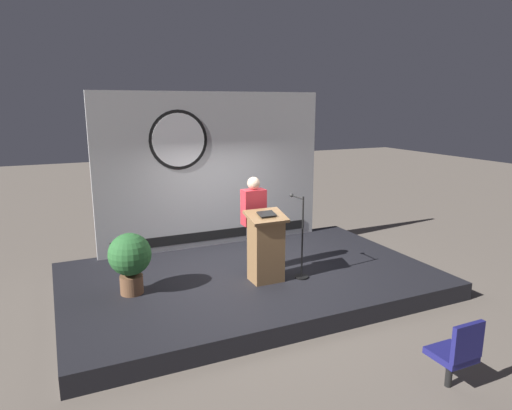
{
  "coord_description": "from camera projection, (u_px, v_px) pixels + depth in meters",
  "views": [
    {
      "loc": [
        -3.08,
        -6.96,
        3.25
      ],
      "look_at": [
        0.11,
        -0.03,
        1.53
      ],
      "focal_mm": 31.83,
      "sensor_mm": 36.0,
      "label": 1
    }
  ],
  "objects": [
    {
      "name": "ground_plane",
      "position": [
        250.0,
        288.0,
        8.14
      ],
      "size": [
        40.0,
        40.0,
        0.0
      ],
      "primitive_type": "plane",
      "color": "#6B6056"
    },
    {
      "name": "stage_platform",
      "position": [
        250.0,
        281.0,
        8.1
      ],
      "size": [
        6.4,
        4.0,
        0.3
      ],
      "primitive_type": "cube",
      "color": "black",
      "rests_on": "ground"
    },
    {
      "name": "banner_display",
      "position": [
        212.0,
        170.0,
        9.35
      ],
      "size": [
        4.79,
        0.12,
        3.18
      ],
      "color": "silver",
      "rests_on": "stage_platform"
    },
    {
      "name": "podium",
      "position": [
        266.0,
        247.0,
        7.6
      ],
      "size": [
        0.64,
        0.5,
        1.21
      ],
      "color": "olive",
      "rests_on": "stage_platform"
    },
    {
      "name": "speaker_person",
      "position": [
        254.0,
        224.0,
        7.96
      ],
      "size": [
        0.4,
        0.26,
        1.71
      ],
      "color": "black",
      "rests_on": "stage_platform"
    },
    {
      "name": "microphone_stand",
      "position": [
        300.0,
        249.0,
        7.78
      ],
      "size": [
        0.24,
        0.55,
        1.43
      ],
      "color": "black",
      "rests_on": "stage_platform"
    },
    {
      "name": "potted_plant",
      "position": [
        130.0,
        258.0,
        7.07
      ],
      "size": [
        0.67,
        0.67,
        0.98
      ],
      "color": "brown",
      "rests_on": "stage_platform"
    },
    {
      "name": "audience_chair_left",
      "position": [
        457.0,
        351.0,
        5.16
      ],
      "size": [
        0.44,
        0.45,
        0.89
      ],
      "color": "black",
      "rests_on": "ground"
    }
  ]
}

